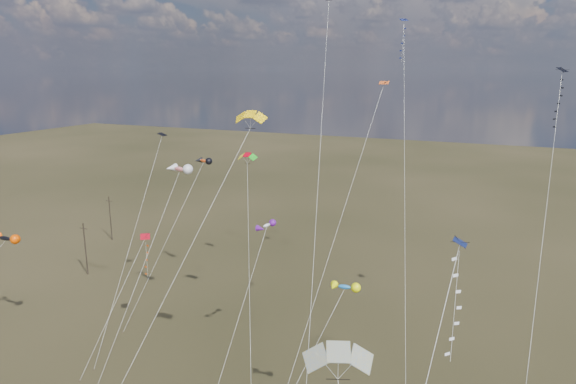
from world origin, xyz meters
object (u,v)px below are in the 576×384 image
at_px(diamond_black_high, 556,120).
at_px(parafoil_yellow, 249,116).
at_px(utility_pole_far, 110,218).
at_px(novelty_black_orange, 5,239).
at_px(utility_pole_near, 85,249).

height_order(diamond_black_high, parafoil_yellow, diamond_black_high).
height_order(utility_pole_far, diamond_black_high, diamond_black_high).
bearing_deg(novelty_black_orange, utility_pole_far, 114.57).
relative_size(utility_pole_near, utility_pole_far, 1.00).
relative_size(parafoil_yellow, novelty_black_orange, 2.20).
relative_size(utility_pole_far, parafoil_yellow, 0.29).
height_order(utility_pole_far, novelty_black_orange, novelty_black_orange).
bearing_deg(utility_pole_far, utility_pole_near, -60.26).
bearing_deg(diamond_black_high, utility_pole_near, 178.89).
distance_m(utility_pole_far, diamond_black_high, 72.73).
xyz_separation_m(diamond_black_high, novelty_black_orange, (-53.62, -15.98, -13.65)).
bearing_deg(utility_pole_far, novelty_black_orange, -65.43).
relative_size(utility_pole_near, diamond_black_high, 0.27).
xyz_separation_m(utility_pole_near, utility_pole_far, (-8.00, 14.00, 0.00)).
bearing_deg(utility_pole_near, utility_pole_far, 119.74).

